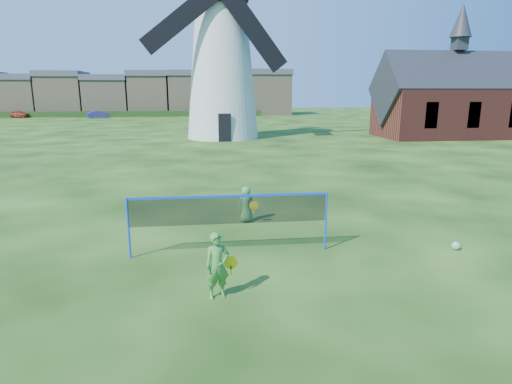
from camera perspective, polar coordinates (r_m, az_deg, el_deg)
The scene contains 11 objects.
ground at distance 10.98m, azimuth -0.73°, elevation -8.27°, with size 220.00×220.00×0.00m, color black.
windmill at distance 39.11m, azimuth -4.63°, elevation 17.22°, with size 13.48×6.43×19.15m.
chapel at distance 43.71m, azimuth 25.17°, elevation 11.07°, with size 13.87×6.73×11.73m.
badminton_net at distance 10.62m, azimuth -3.59°, elevation -2.56°, with size 5.05×0.05×1.55m.
player_girl at distance 8.53m, azimuth -5.24°, elevation -9.91°, with size 0.70×0.44×1.36m.
player_boy at distance 13.40m, azimuth -1.33°, elevation -1.67°, with size 0.68×0.51×1.16m.
play_ball at distance 12.35m, azimuth 25.42°, elevation -6.58°, with size 0.22×0.22×0.22m, color green.
terraced_houses at distance 83.83m, azimuth -18.83°, elevation 12.50°, with size 67.37×8.40×8.30m.
hedge at distance 79.06m, azimuth -22.56°, elevation 9.70°, with size 62.00×0.80×1.00m, color #193814.
car_left at distance 82.07m, azimuth -29.37°, elevation 9.18°, with size 1.41×3.50×1.19m, color maroon.
car_right at distance 75.07m, azimuth -20.57°, elevation 9.79°, with size 1.25×3.57×1.18m, color navy.
Camera 1 is at (-1.09, -10.16, 4.03)m, focal length 29.57 mm.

